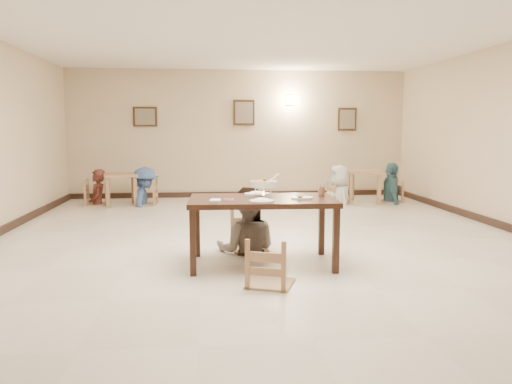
{
  "coord_description": "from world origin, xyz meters",
  "views": [
    {
      "loc": [
        -0.82,
        -6.92,
        1.62
      ],
      "look_at": [
        -0.17,
        -0.5,
        0.8
      ],
      "focal_mm": 35.0,
      "sensor_mm": 36.0,
      "label": 1
    }
  ],
  "objects": [
    {
      "name": "bg_diner_c",
      "position": [
        2.08,
        3.67,
        0.84
      ],
      "size": [
        0.65,
        0.89,
        1.68
      ],
      "primitive_type": "imported",
      "rotation": [
        0.0,
        0.0,
        4.86
      ],
      "color": "silver",
      "rests_on": "floor"
    },
    {
      "name": "picture_a",
      "position": [
        -2.2,
        4.96,
        1.9
      ],
      "size": [
        0.55,
        0.04,
        0.45
      ],
      "color": "#352011",
      "rests_on": "wall_back"
    },
    {
      "name": "chili_dish",
      "position": [
        -0.55,
        -1.24,
        0.82
      ],
      "size": [
        0.11,
        0.11,
        0.02
      ],
      "color": "white",
      "rests_on": "main_table"
    },
    {
      "name": "floor",
      "position": [
        0.0,
        0.0,
        0.0
      ],
      "size": [
        10.0,
        10.0,
        0.0
      ],
      "primitive_type": "plane",
      "color": "beige",
      "rests_on": "ground"
    },
    {
      "name": "chair_near",
      "position": [
        -0.16,
        -1.91,
        0.48
      ],
      "size": [
        0.45,
        0.45,
        0.97
      ],
      "rotation": [
        0.0,
        0.0,
        2.77
      ],
      "color": "tan",
      "rests_on": "floor"
    },
    {
      "name": "bg_chair_rl",
      "position": [
        2.08,
        3.67,
        0.44
      ],
      "size": [
        0.41,
        0.41,
        0.88
      ],
      "rotation": [
        0.0,
        0.0,
        1.77
      ],
      "color": "tan",
      "rests_on": "floor"
    },
    {
      "name": "bg_chair_ll",
      "position": [
        -3.12,
        3.92,
        0.52
      ],
      "size": [
        0.49,
        0.49,
        1.05
      ],
      "rotation": [
        0.0,
        0.0,
        1.65
      ],
      "color": "tan",
      "rests_on": "floor"
    },
    {
      "name": "chair_far",
      "position": [
        -0.25,
        -0.36,
        0.49
      ],
      "size": [
        0.46,
        0.46,
        0.98
      ],
      "rotation": [
        0.0,
        0.0,
        0.12
      ],
      "color": "tan",
      "rests_on": "floor"
    },
    {
      "name": "bg_chair_rr",
      "position": [
        3.3,
        3.76,
        0.44
      ],
      "size": [
        0.42,
        0.42,
        0.89
      ],
      "rotation": [
        0.0,
        0.0,
        -1.55
      ],
      "color": "tan",
      "rests_on": "floor"
    },
    {
      "name": "bg_diner_a",
      "position": [
        -3.12,
        3.92,
        0.77
      ],
      "size": [
        0.48,
        0.63,
        1.54
      ],
      "primitive_type": "imported",
      "rotation": [
        0.0,
        0.0,
        4.93
      ],
      "color": "#54251E",
      "rests_on": "floor"
    },
    {
      "name": "curry_warmer",
      "position": [
        -0.14,
        -1.09,
        0.97
      ],
      "size": [
        0.35,
        0.31,
        0.28
      ],
      "color": "silver",
      "rests_on": "main_table"
    },
    {
      "name": "bg_diner_b",
      "position": [
        -2.12,
        3.84,
        0.81
      ],
      "size": [
        0.61,
        1.05,
        1.63
      ],
      "primitive_type": "imported",
      "rotation": [
        0.0,
        0.0,
        1.56
      ],
      "color": "#4C6AA2",
      "rests_on": "floor"
    },
    {
      "name": "napkin_cutlery",
      "position": [
        -0.71,
        -1.37,
        0.82
      ],
      "size": [
        0.16,
        0.24,
        0.03
      ],
      "color": "white",
      "rests_on": "main_table"
    },
    {
      "name": "fried_plate",
      "position": [
        0.3,
        -1.22,
        0.82
      ],
      "size": [
        0.26,
        0.26,
        0.06
      ],
      "color": "white",
      "rests_on": "main_table"
    },
    {
      "name": "rice_plate_near",
      "position": [
        -0.2,
        -1.42,
        0.82
      ],
      "size": [
        0.27,
        0.27,
        0.06
      ],
      "color": "white",
      "rests_on": "main_table"
    },
    {
      "name": "baseboard_back",
      "position": [
        0.0,
        4.97,
        0.06
      ],
      "size": [
        8.0,
        0.06,
        0.12
      ],
      "primitive_type": "cube",
      "color": "black",
      "rests_on": "floor"
    },
    {
      "name": "wall_front",
      "position": [
        0.0,
        -5.0,
        1.5
      ],
      "size": [
        10.0,
        0.0,
        10.0
      ],
      "primitive_type": "plane",
      "rotation": [
        -1.57,
        0.0,
        0.0
      ],
      "color": "beige",
      "rests_on": "floor"
    },
    {
      "name": "main_table",
      "position": [
        -0.16,
        -1.11,
        0.72
      ],
      "size": [
        1.75,
        1.03,
        0.8
      ],
      "rotation": [
        0.0,
        0.0,
        -0.04
      ],
      "color": "#351D15",
      "rests_on": "floor"
    },
    {
      "name": "picture_c",
      "position": [
        2.6,
        4.96,
        1.85
      ],
      "size": [
        0.45,
        0.04,
        0.55
      ],
      "color": "#352011",
      "rests_on": "wall_back"
    },
    {
      "name": "main_diner",
      "position": [
        -0.29,
        -0.45,
        0.86
      ],
      "size": [
        0.94,
        0.79,
        1.72
      ],
      "primitive_type": "imported",
      "rotation": [
        0.0,
        0.0,
        2.96
      ],
      "color": "gray",
      "rests_on": "floor"
    },
    {
      "name": "drink_glass",
      "position": [
        0.58,
        -1.02,
        0.88
      ],
      "size": [
        0.08,
        0.08,
        0.15
      ],
      "color": "white",
      "rests_on": "main_table"
    },
    {
      "name": "bg_table_left",
      "position": [
        -2.62,
        3.85,
        0.54
      ],
      "size": [
        0.81,
        0.81,
        0.68
      ],
      "rotation": [
        0.0,
        0.0,
        0.22
      ],
      "color": "#A97B56",
      "rests_on": "floor"
    },
    {
      "name": "wall_sconce",
      "position": [
        1.2,
        4.96,
        2.3
      ],
      "size": [
        0.16,
        0.05,
        0.22
      ],
      "primitive_type": "cube",
      "color": "#FFD88C",
      "rests_on": "wall_back"
    },
    {
      "name": "wall_back",
      "position": [
        0.0,
        5.0,
        1.5
      ],
      "size": [
        10.0,
        0.0,
        10.0
      ],
      "primitive_type": "plane",
      "rotation": [
        1.57,
        0.0,
        0.0
      ],
      "color": "beige",
      "rests_on": "floor"
    },
    {
      "name": "rice_plate_far",
      "position": [
        -0.19,
        -0.82,
        0.82
      ],
      "size": [
        0.31,
        0.31,
        0.07
      ],
      "color": "white",
      "rests_on": "main_table"
    },
    {
      "name": "ceiling",
      "position": [
        0.0,
        0.0,
        3.0
      ],
      "size": [
        10.0,
        10.0,
        0.0
      ],
      "primitive_type": "plane",
      "color": "white",
      "rests_on": "wall_back"
    },
    {
      "name": "bg_table_right",
      "position": [
        2.69,
        3.73,
        0.58
      ],
      "size": [
        0.92,
        0.92,
        0.72
      ],
      "rotation": [
        0.0,
        0.0,
        -0.35
      ],
      "color": "#A97B56",
      "rests_on": "floor"
    },
    {
      "name": "bg_chair_lr",
      "position": [
        -2.12,
        3.84,
        0.52
      ],
      "size": [
        0.49,
        0.49,
        1.04
      ],
      "rotation": [
        0.0,
        0.0,
        -1.62
      ],
      "color": "tan",
      "rests_on": "floor"
    },
    {
      "name": "picture_b",
      "position": [
        0.1,
        4.96,
        2.0
      ],
      "size": [
        0.5,
        0.04,
        0.6
      ],
      "color": "#352011",
      "rests_on": "wall_back"
    },
    {
      "name": "bg_diner_d",
      "position": [
        3.3,
        3.76,
        0.88
      ],
      "size": [
        0.57,
        1.08,
        1.76
      ],
      "primitive_type": "imported",
      "rotation": [
        0.0,
        0.0,
        1.43
      ],
      "color": "#447481",
      "rests_on": "floor"
    }
  ]
}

